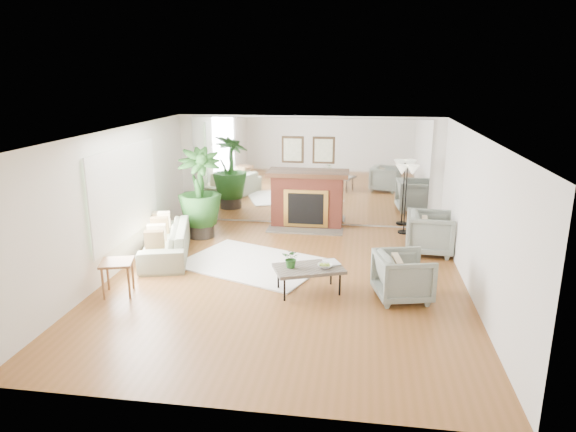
% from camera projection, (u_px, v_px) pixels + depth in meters
% --- Properties ---
extents(ground, '(7.00, 7.00, 0.00)m').
position_uv_depth(ground, '(285.00, 281.00, 8.71)').
color(ground, brown).
rests_on(ground, ground).
extents(wall_left, '(0.02, 7.00, 2.50)m').
position_uv_depth(wall_left, '(113.00, 204.00, 8.80)').
color(wall_left, silver).
rests_on(wall_left, ground).
extents(wall_right, '(0.02, 7.00, 2.50)m').
position_uv_depth(wall_right, '(475.00, 217.00, 7.95)').
color(wall_right, silver).
rests_on(wall_right, ground).
extents(wall_back, '(6.00, 0.02, 2.50)m').
position_uv_depth(wall_back, '(308.00, 171.00, 11.70)').
color(wall_back, silver).
rests_on(wall_back, ground).
extents(mirror_panel, '(5.40, 0.04, 2.40)m').
position_uv_depth(mirror_panel, '(308.00, 172.00, 11.68)').
color(mirror_panel, silver).
rests_on(mirror_panel, wall_back).
extents(window_panel, '(0.04, 2.40, 1.50)m').
position_uv_depth(window_panel, '(125.00, 193.00, 9.15)').
color(window_panel, '#B2E09E').
rests_on(window_panel, wall_left).
extents(fireplace, '(1.85, 0.83, 2.05)m').
position_uv_depth(fireplace, '(307.00, 199.00, 11.64)').
color(fireplace, brown).
rests_on(fireplace, ground).
extents(area_rug, '(2.95, 2.55, 0.03)m').
position_uv_depth(area_rug, '(253.00, 263.00, 9.50)').
color(area_rug, white).
rests_on(area_rug, ground).
extents(coffee_table, '(1.23, 0.98, 0.43)m').
position_uv_depth(coffee_table, '(309.00, 269.00, 8.17)').
color(coffee_table, '#60584B').
rests_on(coffee_table, ground).
extents(sofa, '(1.36, 2.23, 0.61)m').
position_uv_depth(sofa, '(166.00, 241.00, 9.81)').
color(sofa, gray).
rests_on(sofa, ground).
extents(armchair_back, '(0.96, 0.94, 0.82)m').
position_uv_depth(armchair_back, '(430.00, 233.00, 9.98)').
color(armchair_back, gray).
rests_on(armchair_back, ground).
extents(armchair_front, '(0.99, 0.97, 0.75)m').
position_uv_depth(armchair_front, '(403.00, 276.00, 7.94)').
color(armchair_front, gray).
rests_on(armchair_front, ground).
extents(side_table, '(0.61, 0.61, 0.56)m').
position_uv_depth(side_table, '(117.00, 267.00, 8.08)').
color(side_table, brown).
rests_on(side_table, ground).
extents(potted_ficus, '(1.19, 1.19, 1.91)m').
position_uv_depth(potted_ficus, '(200.00, 191.00, 10.82)').
color(potted_ficus, black).
rests_on(potted_ficus, ground).
extents(floor_lamp, '(0.49, 0.27, 1.52)m').
position_uv_depth(floor_lamp, '(407.00, 175.00, 11.01)').
color(floor_lamp, black).
rests_on(floor_lamp, ground).
extents(tabletop_plant, '(0.32, 0.30, 0.31)m').
position_uv_depth(tabletop_plant, '(292.00, 258.00, 8.10)').
color(tabletop_plant, '#22551F').
rests_on(tabletop_plant, coffee_table).
extents(fruit_bowl, '(0.24, 0.24, 0.06)m').
position_uv_depth(fruit_bowl, '(325.00, 266.00, 8.13)').
color(fruit_bowl, brown).
rests_on(fruit_bowl, coffee_table).
extents(book, '(0.33, 0.37, 0.02)m').
position_uv_depth(book, '(325.00, 263.00, 8.29)').
color(book, brown).
rests_on(book, coffee_table).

